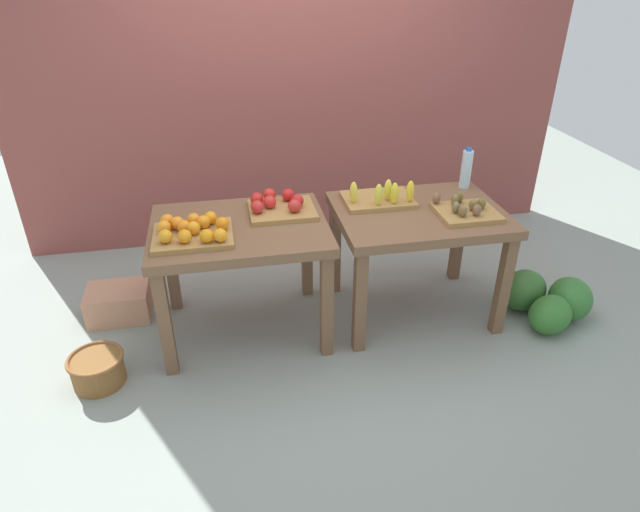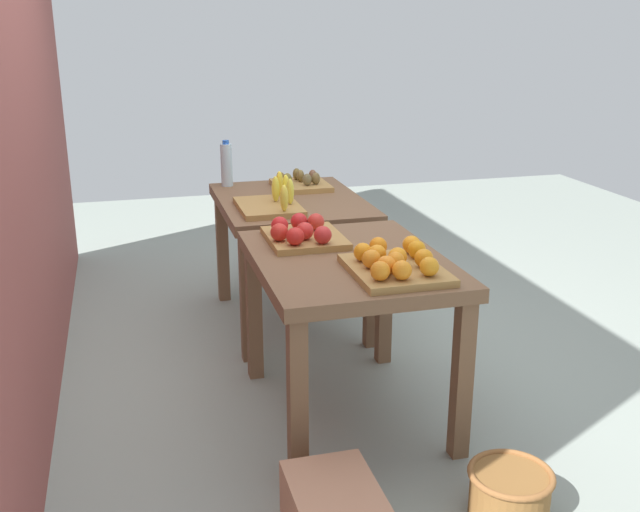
{
  "view_description": "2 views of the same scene",
  "coord_description": "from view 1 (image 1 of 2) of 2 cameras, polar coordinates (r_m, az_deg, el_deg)",
  "views": [
    {
      "loc": [
        -0.64,
        -2.9,
        2.16
      ],
      "look_at": [
        -0.08,
        -0.04,
        0.51
      ],
      "focal_mm": 30.35,
      "sensor_mm": 36.0,
      "label": 1
    },
    {
      "loc": [
        -3.45,
        0.91,
        1.73
      ],
      "look_at": [
        -0.01,
        -0.02,
        0.58
      ],
      "focal_mm": 41.51,
      "sensor_mm": 36.0,
      "label": 2
    }
  ],
  "objects": [
    {
      "name": "orange_bin",
      "position": [
        3.1,
        -13.31,
        2.59
      ],
      "size": [
        0.44,
        0.36,
        0.11
      ],
      "color": "#A37A40",
      "rests_on": "display_table_left"
    },
    {
      "name": "back_wall",
      "position": [
        4.34,
        -2.63,
        20.75
      ],
      "size": [
        4.4,
        0.12,
        3.0
      ],
      "primitive_type": "cube",
      "color": "brown",
      "rests_on": "ground_plane"
    },
    {
      "name": "kiwi_bin",
      "position": [
        3.42,
        15.06,
        4.71
      ],
      "size": [
        0.36,
        0.33,
        0.1
      ],
      "color": "#A37A40",
      "rests_on": "display_table_right"
    },
    {
      "name": "watermelon_pile",
      "position": [
        3.92,
        22.85,
        -4.25
      ],
      "size": [
        0.66,
        0.66,
        0.28
      ],
      "color": "#316F2E",
      "rests_on": "ground_plane"
    },
    {
      "name": "banana_crate",
      "position": [
        3.48,
        6.3,
        6.12
      ],
      "size": [
        0.44,
        0.32,
        0.17
      ],
      "color": "#A37A40",
      "rests_on": "display_table_right"
    },
    {
      "name": "cardboard_produce_box",
      "position": [
        3.87,
        -20.43,
        -4.64
      ],
      "size": [
        0.4,
        0.3,
        0.21
      ],
      "primitive_type": "cube",
      "color": "tan",
      "rests_on": "ground_plane"
    },
    {
      "name": "water_bottle",
      "position": [
        3.8,
        15.16,
        8.87
      ],
      "size": [
        0.07,
        0.07,
        0.28
      ],
      "color": "silver",
      "rests_on": "display_table_right"
    },
    {
      "name": "display_table_right",
      "position": [
        3.48,
        10.3,
        3.15
      ],
      "size": [
        1.04,
        0.8,
        0.75
      ],
      "color": "brown",
      "rests_on": "ground_plane"
    },
    {
      "name": "ground_plane",
      "position": [
        3.67,
        1.13,
        -6.56
      ],
      "size": [
        8.0,
        8.0,
        0.0
      ],
      "primitive_type": "plane",
      "color": "gray"
    },
    {
      "name": "wicker_basket",
      "position": [
        3.37,
        -22.42,
        -10.93
      ],
      "size": [
        0.31,
        0.31,
        0.18
      ],
      "color": "brown",
      "rests_on": "ground_plane"
    },
    {
      "name": "apple_bin",
      "position": [
        3.35,
        -4.31,
        5.31
      ],
      "size": [
        0.41,
        0.35,
        0.11
      ],
      "color": "#A37A40",
      "rests_on": "display_table_left"
    },
    {
      "name": "display_table_left",
      "position": [
        3.27,
        -8.41,
        1.5
      ],
      "size": [
        1.04,
        0.8,
        0.75
      ],
      "color": "brown",
      "rests_on": "ground_plane"
    }
  ]
}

